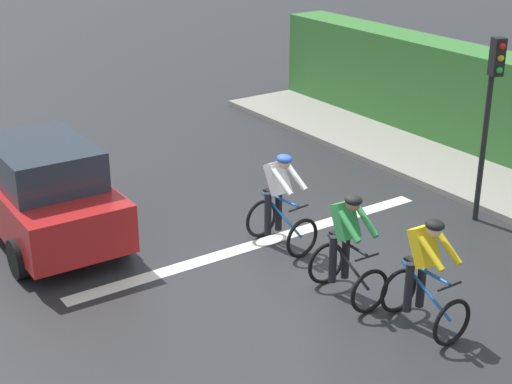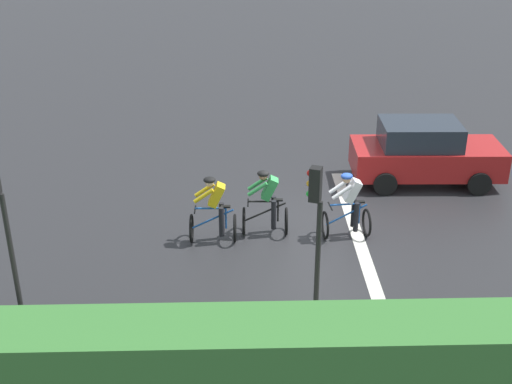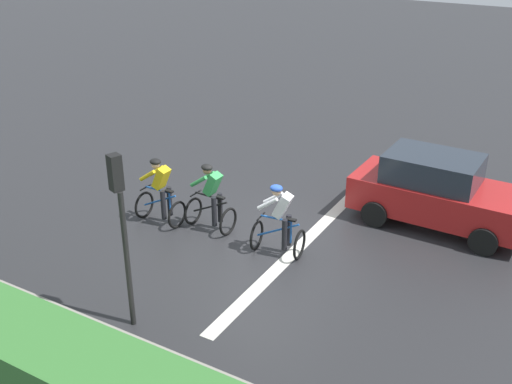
# 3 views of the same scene
# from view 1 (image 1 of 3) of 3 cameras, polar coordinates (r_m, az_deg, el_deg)

# --- Properties ---
(ground_plane) EXTENTS (80.00, 80.00, 0.00)m
(ground_plane) POSITION_cam_1_polar(r_m,az_deg,el_deg) (12.60, 2.69, -5.36)
(ground_plane) COLOR #28282B
(road_marking_stop_line) EXTENTS (7.00, 0.30, 0.01)m
(road_marking_stop_line) POSITION_cam_1_polar(r_m,az_deg,el_deg) (13.28, 0.22, -3.78)
(road_marking_stop_line) COLOR silver
(road_marking_stop_line) RESTS_ON ground
(cyclist_lead) EXTENTS (0.70, 1.09, 1.66)m
(cyclist_lead) POSITION_cam_1_polar(r_m,az_deg,el_deg) (10.85, 12.28, -6.01)
(cyclist_lead) COLOR black
(cyclist_lead) RESTS_ON ground
(cyclist_second) EXTENTS (0.72, 1.10, 1.66)m
(cyclist_second) POSITION_cam_1_polar(r_m,az_deg,el_deg) (11.42, 6.68, -4.10)
(cyclist_second) COLOR black
(cyclist_second) RESTS_ON ground
(cyclist_mid) EXTENTS (0.79, 1.14, 1.66)m
(cyclist_mid) POSITION_cam_1_polar(r_m,az_deg,el_deg) (12.89, 1.77, -0.76)
(cyclist_mid) COLOR black
(cyclist_mid) RESTS_ON ground
(car_red) EXTENTS (1.96, 4.14, 1.76)m
(car_red) POSITION_cam_1_polar(r_m,az_deg,el_deg) (13.68, -15.43, 0.16)
(car_red) COLOR #B21E1E
(car_red) RESTS_ON ground
(traffic_light_near_crossing) EXTENTS (0.26, 0.30, 3.34)m
(traffic_light_near_crossing) POSITION_cam_1_polar(r_m,az_deg,el_deg) (13.96, 16.82, 6.31)
(traffic_light_near_crossing) COLOR black
(traffic_light_near_crossing) RESTS_ON ground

